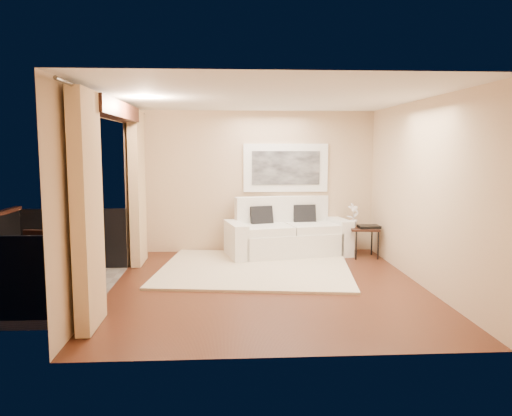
{
  "coord_description": "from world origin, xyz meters",
  "views": [
    {
      "loc": [
        -0.58,
        -7.06,
        2.01
      ],
      "look_at": [
        -0.12,
        0.8,
        1.05
      ],
      "focal_mm": 35.0,
      "sensor_mm": 36.0,
      "label": 1
    }
  ],
  "objects": [
    {
      "name": "orchid",
      "position": [
        1.75,
        1.94,
        0.77
      ],
      "size": [
        0.28,
        0.24,
        0.44
      ],
      "primitive_type": "imported",
      "rotation": [
        0.0,
        0.0,
        0.46
      ],
      "color": "white",
      "rests_on": "side_table"
    },
    {
      "name": "artwork",
      "position": [
        0.55,
        2.46,
        1.62
      ],
      "size": [
        1.62,
        0.07,
        0.92
      ],
      "color": "white",
      "rests_on": "room_shell"
    },
    {
      "name": "glass_b",
      "position": [
        -2.55,
        -0.3,
        0.84
      ],
      "size": [
        0.06,
        0.06,
        0.12
      ],
      "primitive_type": "cylinder",
      "color": "white",
      "rests_on": "bistro_table"
    },
    {
      "name": "bistro_table",
      "position": [
        -2.7,
        -0.35,
        0.7
      ],
      "size": [
        0.66,
        0.66,
        0.78
      ],
      "rotation": [
        0.0,
        0.0,
        0.0
      ],
      "color": "black",
      "rests_on": "balcony"
    },
    {
      "name": "sofa",
      "position": [
        0.53,
        2.1,
        0.38
      ],
      "size": [
        2.39,
        1.41,
        1.08
      ],
      "rotation": [
        0.0,
        0.0,
        0.21
      ],
      "color": "white",
      "rests_on": "floor"
    },
    {
      "name": "floor",
      "position": [
        0.0,
        0.0,
        0.0
      ],
      "size": [
        5.0,
        5.0,
        0.0
      ],
      "primitive_type": "plane",
      "color": "#532818",
      "rests_on": "ground"
    },
    {
      "name": "side_table",
      "position": [
        1.93,
        1.81,
        0.49
      ],
      "size": [
        0.57,
        0.57,
        0.55
      ],
      "rotation": [
        0.0,
        0.0,
        -0.15
      ],
      "color": "black",
      "rests_on": "floor"
    },
    {
      "name": "balcony",
      "position": [
        -3.31,
        0.0,
        0.18
      ],
      "size": [
        1.81,
        2.6,
        1.17
      ],
      "color": "#605B56",
      "rests_on": "ground"
    },
    {
      "name": "glass_a",
      "position": [
        -2.6,
        -0.41,
        0.84
      ],
      "size": [
        0.06,
        0.06,
        0.12
      ],
      "primitive_type": "cylinder",
      "color": "silver",
      "rests_on": "bistro_table"
    },
    {
      "name": "ice_bucket",
      "position": [
        -2.88,
        -0.27,
        0.88
      ],
      "size": [
        0.18,
        0.18,
        0.2
      ],
      "primitive_type": "cylinder",
      "color": "silver",
      "rests_on": "bistro_table"
    },
    {
      "name": "room_shell",
      "position": [
        -2.13,
        0.0,
        2.52
      ],
      "size": [
        5.0,
        6.4,
        5.0
      ],
      "color": "white",
      "rests_on": "ground"
    },
    {
      "name": "tray",
      "position": [
        2.0,
        1.77,
        0.57
      ],
      "size": [
        0.39,
        0.29,
        0.05
      ],
      "primitive_type": "cube",
      "rotation": [
        0.0,
        0.0,
        0.02
      ],
      "color": "black",
      "rests_on": "side_table"
    },
    {
      "name": "curtains",
      "position": [
        -2.11,
        0.0,
        1.34
      ],
      "size": [
        0.16,
        4.8,
        2.64
      ],
      "color": "#DBB987",
      "rests_on": "ground"
    },
    {
      "name": "vase",
      "position": [
        -2.68,
        -0.5,
        0.87
      ],
      "size": [
        0.04,
        0.04,
        0.18
      ],
      "primitive_type": "cylinder",
      "color": "silver",
      "rests_on": "bistro_table"
    },
    {
      "name": "balcony_chair_near",
      "position": [
        -3.05,
        -0.58,
        0.54
      ],
      "size": [
        0.46,
        0.46,
        0.94
      ],
      "rotation": [
        0.0,
        0.0,
        -0.13
      ],
      "color": "black",
      "rests_on": "balcony"
    },
    {
      "name": "rug",
      "position": [
        -0.12,
        0.98,
        0.02
      ],
      "size": [
        3.39,
        3.05,
        0.04
      ],
      "primitive_type": "cube",
      "rotation": [
        0.0,
        0.0,
        -0.13
      ],
      "color": "beige",
      "rests_on": "floor"
    },
    {
      "name": "candle",
      "position": [
        -2.63,
        -0.21,
        0.82
      ],
      "size": [
        0.06,
        0.06,
        0.07
      ],
      "primitive_type": "cylinder",
      "color": "red",
      "rests_on": "bistro_table"
    },
    {
      "name": "balcony_chair_far",
      "position": [
        -2.89,
        0.39,
        0.51
      ],
      "size": [
        0.48,
        0.49,
        0.89
      ],
      "rotation": [
        0.0,
        0.0,
        2.82
      ],
      "color": "black",
      "rests_on": "balcony"
    }
  ]
}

